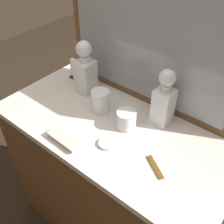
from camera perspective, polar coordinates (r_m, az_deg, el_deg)
name	(u,v)px	position (r m, az deg, el deg)	size (l,w,h in m)	color
ground_plane	(112,223)	(1.86, 0.00, -22.87)	(6.00, 6.00, 0.00)	#2D2319
dresser	(112,184)	(1.49, 0.00, -15.21)	(1.10, 0.53, 0.86)	brown
dresser_mirror	(149,44)	(1.18, 7.91, 14.27)	(0.88, 0.03, 0.59)	brown
crystal_decanter_front	(85,72)	(1.33, -5.77, 8.55)	(0.09, 0.09, 0.28)	white
crystal_decanter_far_right	(164,103)	(1.15, 11.08, 2.01)	(0.08, 0.08, 0.27)	white
crystal_tumbler_center	(101,102)	(1.22, -2.49, 2.22)	(0.08, 0.08, 0.11)	white
crystal_tumbler_front	(126,120)	(1.14, 3.11, -1.84)	(0.09, 0.09, 0.08)	white
silver_brush_far_left	(64,140)	(1.11, -10.40, -5.95)	(0.16, 0.06, 0.02)	#B7A88C
porcelain_dish	(107,143)	(1.09, -1.12, -6.82)	(0.07, 0.07, 0.01)	silver
tortoiseshell_comb	(155,167)	(1.02, 9.30, -11.63)	(0.11, 0.08, 0.01)	brown
napkin_holder	(75,70)	(1.48, -8.01, 8.98)	(0.05, 0.05, 0.11)	black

